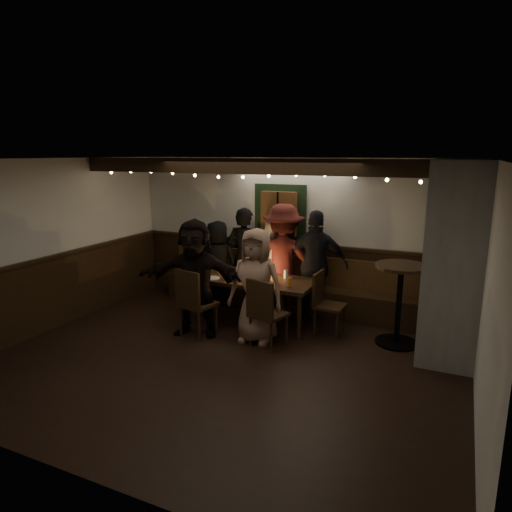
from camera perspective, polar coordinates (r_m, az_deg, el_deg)
The scene contains 13 objects.
room at distance 6.74m, azimuth 9.81°, elevation -1.15°, with size 6.02×5.01×2.62m.
dining_table at distance 7.27m, azimuth -0.68°, elevation -3.24°, with size 2.05×0.88×0.89m.
chair_near_left at distance 6.76m, azimuth -7.85°, elevation -5.39°, with size 0.55×0.55×1.03m.
chair_near_right at distance 6.35m, azimuth 1.07°, elevation -6.71°, with size 0.55×0.55×0.99m.
chair_end at distance 6.95m, azimuth 8.55°, elevation -5.37°, with size 0.45×0.45×0.94m.
high_top at distance 6.72m, azimuth 17.51°, elevation -4.61°, with size 0.73×0.73×1.17m.
person_a at distance 8.21m, azimuth -4.84°, elevation -0.82°, with size 0.74×0.48×1.51m, color black.
person_b at distance 8.04m, azimuth -1.47°, elevation -0.14°, with size 0.64×0.42×1.76m, color black.
person_c at distance 7.88m, azimuth 2.01°, elevation -1.01°, with size 0.78×0.61×1.60m, color beige.
person_d at distance 7.65m, azimuth 3.41°, elevation -0.43°, with size 1.20×0.69×1.86m, color #3F1312.
person_e at distance 7.52m, azimuth 7.50°, elevation -1.07°, with size 1.04×0.43×1.78m, color black.
person_f at distance 6.80m, azimuth -7.66°, elevation -2.71°, with size 1.62×0.52×1.75m, color black.
person_g at distance 6.50m, azimuth 0.02°, elevation -3.73°, with size 0.81×0.53×1.66m, color #9D7662.
Camera 1 is at (2.70, -4.92, 2.67)m, focal length 32.00 mm.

